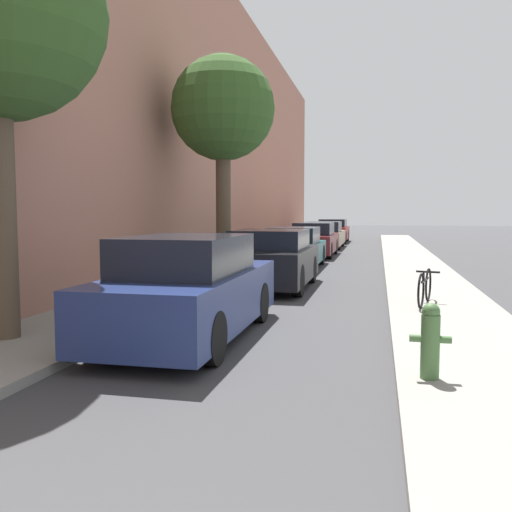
{
  "coord_description": "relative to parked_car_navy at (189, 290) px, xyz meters",
  "views": [
    {
      "loc": [
        1.69,
        0.02,
        1.85
      ],
      "look_at": [
        -0.72,
        10.82,
        0.95
      ],
      "focal_mm": 38.41,
      "sensor_mm": 36.0,
      "label": 1
    }
  ],
  "objects": [
    {
      "name": "parked_car_navy",
      "position": [
        0.0,
        0.0,
        0.0
      ],
      "size": [
        1.68,
        4.31,
        1.5
      ],
      "color": "black",
      "rests_on": "ground"
    },
    {
      "name": "ground_plane",
      "position": [
        0.98,
        8.5,
        -0.71
      ],
      "size": [
        120.0,
        120.0,
        0.0
      ],
      "primitive_type": "plane",
      "color": "#3D3D3F"
    },
    {
      "name": "sidewalk_left",
      "position": [
        -1.92,
        8.5,
        -0.65
      ],
      "size": [
        2.0,
        52.0,
        0.12
      ],
      "color": "gray",
      "rests_on": "ground"
    },
    {
      "name": "fire_hydrant",
      "position": [
        3.21,
        -1.66,
        -0.19
      ],
      "size": [
        0.42,
        0.19,
        0.79
      ],
      "color": "#47703D",
      "rests_on": "sidewalk_right"
    },
    {
      "name": "parked_car_black",
      "position": [
        0.16,
        5.41,
        -0.02
      ],
      "size": [
        1.84,
        3.92,
        1.42
      ],
      "color": "black",
      "rests_on": "ground"
    },
    {
      "name": "parked_car_champagne",
      "position": [
        -0.03,
        20.55,
        -0.06
      ],
      "size": [
        1.86,
        4.7,
        1.35
      ],
      "color": "black",
      "rests_on": "ground"
    },
    {
      "name": "parked_car_teal",
      "position": [
        -0.01,
        10.33,
        -0.07
      ],
      "size": [
        1.69,
        4.11,
        1.34
      ],
      "color": "black",
      "rests_on": "ground"
    },
    {
      "name": "bicycle",
      "position": [
        3.53,
        3.04,
        -0.26
      ],
      "size": [
        0.49,
        1.54,
        0.64
      ],
      "rotation": [
        0.0,
        0.0,
        -0.22
      ],
      "color": "black",
      "rests_on": "sidewalk_right"
    },
    {
      "name": "parked_car_maroon",
      "position": [
        0.07,
        15.28,
        -0.04
      ],
      "size": [
        1.7,
        4.47,
        1.4
      ],
      "color": "black",
      "rests_on": "ground"
    },
    {
      "name": "parked_car_red",
      "position": [
        0.01,
        25.88,
        -0.03
      ],
      "size": [
        1.74,
        4.44,
        1.4
      ],
      "color": "black",
      "rests_on": "ground"
    },
    {
      "name": "sidewalk_right",
      "position": [
        3.88,
        8.5,
        -0.65
      ],
      "size": [
        2.0,
        52.0,
        0.12
      ],
      "color": "gray",
      "rests_on": "ground"
    },
    {
      "name": "building_facade_left",
      "position": [
        -3.27,
        8.5,
        4.43
      ],
      "size": [
        0.7,
        52.0,
        10.29
      ],
      "color": "tan",
      "rests_on": "ground"
    },
    {
      "name": "street_tree_far",
      "position": [
        -1.29,
        6.32,
        3.72
      ],
      "size": [
        2.68,
        2.68,
        5.73
      ],
      "color": "brown",
      "rests_on": "sidewalk_left"
    }
  ]
}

